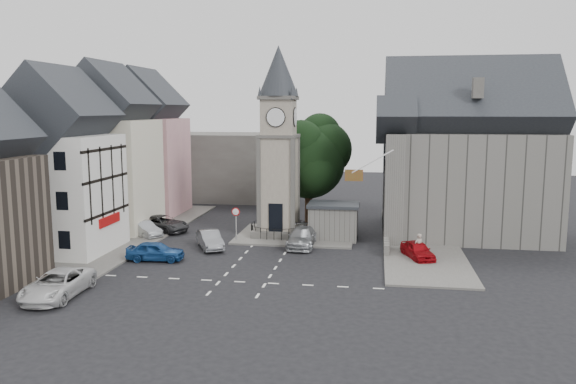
% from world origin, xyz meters
% --- Properties ---
extents(ground, '(120.00, 120.00, 0.00)m').
position_xyz_m(ground, '(0.00, 0.00, 0.00)').
color(ground, black).
rests_on(ground, ground).
extents(pavement_west, '(6.00, 30.00, 0.14)m').
position_xyz_m(pavement_west, '(-12.50, 6.00, 0.07)').
color(pavement_west, '#595651').
rests_on(pavement_west, ground).
extents(pavement_east, '(6.00, 26.00, 0.14)m').
position_xyz_m(pavement_east, '(12.00, 8.00, 0.07)').
color(pavement_east, '#595651').
rests_on(pavement_east, ground).
extents(central_island, '(10.00, 8.00, 0.16)m').
position_xyz_m(central_island, '(1.50, 8.00, 0.08)').
color(central_island, '#595651').
rests_on(central_island, ground).
extents(road_markings, '(20.00, 8.00, 0.01)m').
position_xyz_m(road_markings, '(0.00, -5.50, 0.01)').
color(road_markings, silver).
rests_on(road_markings, ground).
extents(clock_tower, '(4.86, 4.86, 16.25)m').
position_xyz_m(clock_tower, '(0.00, 7.99, 8.12)').
color(clock_tower, '#4C4944').
rests_on(clock_tower, ground).
extents(stone_shelter, '(4.30, 3.30, 3.08)m').
position_xyz_m(stone_shelter, '(4.80, 7.50, 1.55)').
color(stone_shelter, '#65635D').
rests_on(stone_shelter, ground).
extents(town_tree, '(7.20, 7.20, 10.80)m').
position_xyz_m(town_tree, '(2.00, 13.00, 6.97)').
color(town_tree, black).
rests_on(town_tree, ground).
extents(warning_sign_post, '(0.70, 0.19, 2.85)m').
position_xyz_m(warning_sign_post, '(-3.20, 5.43, 2.03)').
color(warning_sign_post, black).
rests_on(warning_sign_post, ground).
extents(terrace_pink, '(8.10, 7.60, 12.80)m').
position_xyz_m(terrace_pink, '(-15.50, 16.00, 6.58)').
color(terrace_pink, '#BB818B').
rests_on(terrace_pink, ground).
extents(terrace_cream, '(8.10, 7.60, 12.80)m').
position_xyz_m(terrace_cream, '(-15.50, 8.00, 6.58)').
color(terrace_cream, beige).
rests_on(terrace_cream, ground).
extents(terrace_tudor, '(8.10, 7.60, 12.00)m').
position_xyz_m(terrace_tudor, '(-15.50, 0.00, 6.19)').
color(terrace_tudor, silver).
rests_on(terrace_tudor, ground).
extents(backdrop_west, '(20.00, 10.00, 8.00)m').
position_xyz_m(backdrop_west, '(-12.00, 28.00, 4.00)').
color(backdrop_west, '#4C4944').
rests_on(backdrop_west, ground).
extents(east_building, '(14.40, 11.40, 12.60)m').
position_xyz_m(east_building, '(15.59, 11.00, 6.26)').
color(east_building, '#65635D').
rests_on(east_building, ground).
extents(east_boundary_wall, '(0.40, 16.00, 0.90)m').
position_xyz_m(east_boundary_wall, '(9.20, 10.00, 0.45)').
color(east_boundary_wall, '#65635D').
rests_on(east_boundary_wall, ground).
extents(flagpole, '(3.68, 0.10, 2.74)m').
position_xyz_m(flagpole, '(8.00, 4.00, 7.00)').
color(flagpole, white).
rests_on(flagpole, ground).
extents(car_west_blue, '(4.30, 2.01, 1.42)m').
position_xyz_m(car_west_blue, '(-7.50, -1.45, 0.71)').
color(car_west_blue, navy).
rests_on(car_west_blue, ground).
extents(car_west_silver, '(4.09, 3.50, 1.33)m').
position_xyz_m(car_west_silver, '(-11.50, 5.82, 0.66)').
color(car_west_silver, '#93969A').
rests_on(car_west_silver, ground).
extents(car_west_grey, '(5.75, 4.22, 1.45)m').
position_xyz_m(car_west_grey, '(-10.70, 8.00, 0.73)').
color(car_west_grey, '#2A2B2D').
rests_on(car_west_grey, ground).
extents(car_island_silver, '(3.37, 4.48, 1.41)m').
position_xyz_m(car_island_silver, '(-4.64, 2.72, 0.71)').
color(car_island_silver, gray).
rests_on(car_island_silver, ground).
extents(car_island_east, '(2.10, 5.15, 1.49)m').
position_xyz_m(car_island_east, '(2.50, 4.50, 0.75)').
color(car_island_east, '#919498').
rests_on(car_island_east, ground).
extents(car_east_red, '(2.73, 4.17, 1.32)m').
position_xyz_m(car_east_red, '(11.45, 2.00, 0.66)').
color(car_east_red, '#A1080F').
rests_on(car_east_red, ground).
extents(van_sw_white, '(2.76, 5.63, 1.54)m').
position_xyz_m(van_sw_white, '(-10.06, -10.00, 0.77)').
color(van_sw_white, silver).
rests_on(van_sw_white, ground).
extents(pedestrian, '(0.83, 0.78, 1.91)m').
position_xyz_m(pedestrian, '(11.50, 2.00, 0.95)').
color(pedestrian, '#A7988A').
rests_on(pedestrian, ground).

